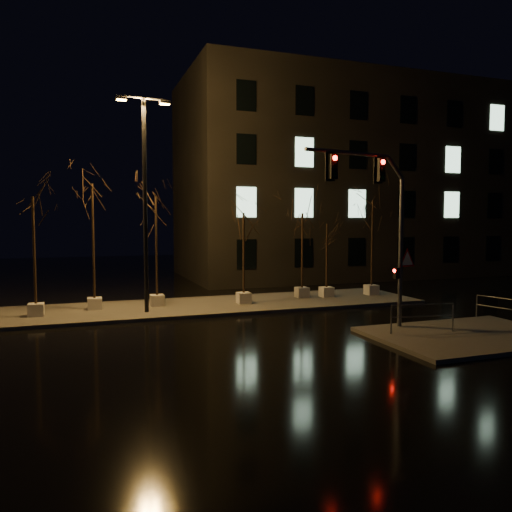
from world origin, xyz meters
name	(u,v)px	position (x,y,z in m)	size (l,w,h in m)	color
ground	(247,333)	(0.00, 0.00, 0.00)	(90.00, 90.00, 0.00)	black
median	(209,306)	(0.00, 6.00, 0.07)	(22.00, 5.00, 0.15)	#4B4843
sidewalk_corner	(468,336)	(7.50, -3.50, 0.07)	(7.00, 5.00, 0.15)	#4B4843
building	(340,181)	(14.00, 18.00, 7.50)	(25.00, 12.00, 15.00)	black
tree_0	(33,223)	(-7.89, 5.64, 4.22)	(1.80, 1.80, 5.37)	beige
tree_1	(93,212)	(-5.40, 6.48, 4.74)	(1.80, 1.80, 6.05)	beige
tree_2	(156,221)	(-2.48, 6.46, 4.33)	(1.80, 1.80, 5.51)	beige
tree_3	(244,233)	(1.77, 5.76, 3.71)	(1.80, 1.80, 4.69)	beige
tree_4	(302,232)	(5.39, 6.57, 3.72)	(1.80, 1.80, 4.71)	beige
tree_5	(327,240)	(6.71, 6.24, 3.27)	(1.80, 1.80, 4.11)	beige
tree_6	(373,221)	(9.50, 6.15, 4.30)	(1.80, 1.80, 5.46)	beige
traffic_signal_mast	(381,215)	(4.84, -1.72, 4.54)	(5.40, 1.11, 6.69)	#56595E
streetlight_main	(145,189)	(-3.17, 4.97, 5.74)	(2.42, 0.48, 9.69)	black
guard_rail_a	(423,314)	(6.00, -2.79, 0.87)	(2.51, 0.47, 1.10)	#56595E
guard_rail_b	(500,306)	(10.38, -2.15, 0.80)	(0.62, 2.04, 1.01)	#56595E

